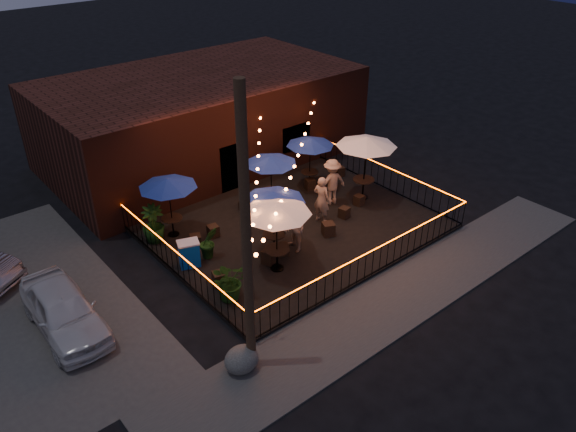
% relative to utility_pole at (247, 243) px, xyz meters
% --- Properties ---
extents(ground, '(110.00, 110.00, 0.00)m').
position_rel_utility_pole_xyz_m(ground, '(5.40, 2.60, -4.00)').
color(ground, black).
rests_on(ground, ground).
extents(patio, '(10.00, 8.00, 0.15)m').
position_rel_utility_pole_xyz_m(patio, '(5.40, 4.60, -3.92)').
color(patio, black).
rests_on(patio, ground).
extents(sidewalk, '(18.00, 2.50, 0.05)m').
position_rel_utility_pole_xyz_m(sidewalk, '(5.40, -0.65, -3.98)').
color(sidewalk, '#3F3C3A').
rests_on(sidewalk, ground).
extents(brick_building, '(14.00, 8.00, 4.00)m').
position_rel_utility_pole_xyz_m(brick_building, '(6.40, 12.59, -2.00)').
color(brick_building, '#3A180F').
rests_on(brick_building, ground).
extents(utility_pole, '(0.26, 0.26, 8.00)m').
position_rel_utility_pole_xyz_m(utility_pole, '(0.00, 0.00, 0.00)').
color(utility_pole, '#3B2418').
rests_on(utility_pole, ground).
extents(fence_front, '(10.00, 0.04, 1.04)m').
position_rel_utility_pole_xyz_m(fence_front, '(5.40, 0.60, -3.34)').
color(fence_front, black).
rests_on(fence_front, patio).
extents(fence_left, '(0.04, 8.00, 1.04)m').
position_rel_utility_pole_xyz_m(fence_left, '(0.40, 4.60, -3.34)').
color(fence_left, black).
rests_on(fence_left, patio).
extents(fence_right, '(0.04, 8.00, 1.04)m').
position_rel_utility_pole_xyz_m(fence_right, '(10.40, 4.60, -3.34)').
color(fence_right, black).
rests_on(fence_right, patio).
extents(festoon_lights, '(10.02, 8.72, 1.32)m').
position_rel_utility_pole_xyz_m(festoon_lights, '(4.39, 4.30, -1.48)').
color(festoon_lights, orange).
rests_on(festoon_lights, ground).
extents(cafe_table_0, '(2.35, 2.35, 2.54)m').
position_rel_utility_pole_xyz_m(cafe_table_0, '(3.22, 2.92, -1.53)').
color(cafe_table_0, black).
rests_on(cafe_table_0, patio).
extents(cafe_table_1, '(2.21, 2.21, 2.33)m').
position_rel_utility_pole_xyz_m(cafe_table_1, '(1.60, 7.05, -1.72)').
color(cafe_table_1, black).
rests_on(cafe_table_1, patio).
extents(cafe_table_2, '(2.29, 2.29, 2.41)m').
position_rel_utility_pole_xyz_m(cafe_table_2, '(3.78, 3.78, -1.65)').
color(cafe_table_2, black).
rests_on(cafe_table_2, patio).
extents(cafe_table_3, '(2.48, 2.48, 2.27)m').
position_rel_utility_pole_xyz_m(cafe_table_3, '(5.69, 6.36, -1.78)').
color(cafe_table_3, black).
rests_on(cafe_table_3, patio).
extents(cafe_table_4, '(2.48, 2.48, 2.70)m').
position_rel_utility_pole_xyz_m(cafe_table_4, '(9.12, 4.60, -1.38)').
color(cafe_table_4, black).
rests_on(cafe_table_4, patio).
extents(cafe_table_5, '(2.44, 2.44, 2.23)m').
position_rel_utility_pole_xyz_m(cafe_table_5, '(8.09, 6.77, -1.82)').
color(cafe_table_5, black).
rests_on(cafe_table_5, patio).
extents(bistro_chair_0, '(0.52, 0.52, 0.49)m').
position_rel_utility_pole_xyz_m(bistro_chair_0, '(1.22, 3.39, -3.60)').
color(bistro_chair_0, black).
rests_on(bistro_chair_0, patio).
extents(bistro_chair_1, '(0.54, 0.54, 0.50)m').
position_rel_utility_pole_xyz_m(bistro_chair_1, '(3.23, 3.38, -3.60)').
color(bistro_chair_1, black).
rests_on(bistro_chair_1, patio).
extents(bistro_chair_2, '(0.51, 0.51, 0.45)m').
position_rel_utility_pole_xyz_m(bistro_chair_2, '(1.83, 5.85, -3.62)').
color(bistro_chair_2, black).
rests_on(bistro_chair_2, patio).
extents(bistro_chair_3, '(0.42, 0.42, 0.45)m').
position_rel_utility_pole_xyz_m(bistro_chair_3, '(2.67, 6.01, -3.63)').
color(bistro_chair_3, black).
rests_on(bistro_chair_3, patio).
extents(bistro_chair_4, '(0.48, 0.48, 0.43)m').
position_rel_utility_pole_xyz_m(bistro_chair_4, '(3.90, 3.43, -3.63)').
color(bistro_chair_4, black).
rests_on(bistro_chair_4, patio).
extents(bistro_chair_5, '(0.56, 0.56, 0.50)m').
position_rel_utility_pole_xyz_m(bistro_chair_5, '(6.01, 3.37, -3.60)').
color(bistro_chair_5, black).
rests_on(bistro_chair_5, patio).
extents(bistro_chair_6, '(0.36, 0.36, 0.40)m').
position_rel_utility_pole_xyz_m(bistro_chair_6, '(4.70, 6.87, -3.65)').
color(bistro_chair_6, black).
rests_on(bistro_chair_6, patio).
extents(bistro_chair_7, '(0.41, 0.41, 0.47)m').
position_rel_utility_pole_xyz_m(bistro_chair_7, '(6.11, 6.99, -3.62)').
color(bistro_chair_7, black).
rests_on(bistro_chair_7, patio).
extents(bistro_chair_8, '(0.42, 0.42, 0.43)m').
position_rel_utility_pole_xyz_m(bistro_chair_8, '(7.37, 3.92, -3.64)').
color(bistro_chair_8, black).
rests_on(bistro_chair_8, patio).
extents(bistro_chair_9, '(0.39, 0.39, 0.42)m').
position_rel_utility_pole_xyz_m(bistro_chair_9, '(8.54, 4.25, -3.64)').
color(bistro_chair_9, black).
rests_on(bistro_chair_9, patio).
extents(bistro_chair_10, '(0.49, 0.49, 0.45)m').
position_rel_utility_pole_xyz_m(bistro_chair_10, '(7.94, 6.55, -3.62)').
color(bistro_chair_10, black).
rests_on(bistro_chair_10, patio).
extents(bistro_chair_11, '(0.42, 0.42, 0.41)m').
position_rel_utility_pole_xyz_m(bistro_chair_11, '(9.81, 6.67, -3.64)').
color(bistro_chair_11, black).
rests_on(bistro_chair_11, patio).
extents(patron_a, '(0.62, 0.78, 1.88)m').
position_rel_utility_pole_xyz_m(patron_a, '(6.49, 4.30, -2.91)').
color(patron_a, tan).
rests_on(patron_a, patio).
extents(patron_b, '(0.79, 0.95, 1.75)m').
position_rel_utility_pole_xyz_m(patron_b, '(4.41, 3.42, -2.98)').
color(patron_b, tan).
rests_on(patron_b, patio).
extents(patron_c, '(1.36, 0.95, 1.92)m').
position_rel_utility_pole_xyz_m(patron_c, '(7.77, 5.09, -2.89)').
color(patron_c, '#D2B48A').
rests_on(patron_c, patio).
extents(potted_shrub_a, '(1.21, 1.05, 1.32)m').
position_rel_utility_pole_xyz_m(potted_shrub_a, '(1.13, 2.63, -3.19)').
color(potted_shrub_a, '#1A390E').
rests_on(potted_shrub_a, patio).
extents(potted_shrub_b, '(0.77, 0.68, 1.19)m').
position_rel_utility_pole_xyz_m(potted_shrub_b, '(1.85, 4.98, -3.25)').
color(potted_shrub_b, '#193F12').
rests_on(potted_shrub_b, patio).
extents(potted_shrub_c, '(0.95, 0.95, 1.43)m').
position_rel_utility_pole_xyz_m(potted_shrub_c, '(0.87, 7.11, -3.14)').
color(potted_shrub_c, '#133B12').
rests_on(potted_shrub_c, patio).
extents(cooler, '(0.85, 0.73, 0.95)m').
position_rel_utility_pole_xyz_m(cooler, '(1.05, 4.96, -3.37)').
color(cooler, blue).
rests_on(cooler, patio).
extents(boulder, '(0.99, 0.85, 0.73)m').
position_rel_utility_pole_xyz_m(boulder, '(-0.30, 0.04, -3.63)').
color(boulder, '#42433E').
rests_on(boulder, ground).
extents(car_white, '(1.67, 4.06, 1.38)m').
position_rel_utility_pole_xyz_m(car_white, '(-3.33, 4.68, -3.31)').
color(car_white, silver).
rests_on(car_white, ground).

